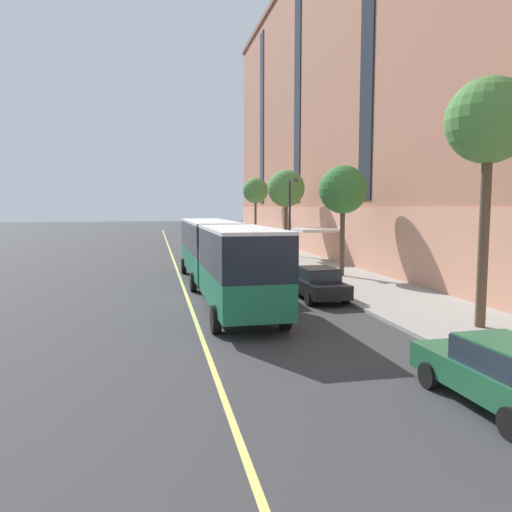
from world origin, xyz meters
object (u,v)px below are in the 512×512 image
parked_car_red_1 (244,250)px  street_tree_near_corner (489,124)px  street_tree_mid_block (343,190)px  street_tree_far_uptown (286,189)px  street_tree_far_downtown (256,191)px  street_lamp (291,213)px  city_bus (219,252)px  parked_car_green_3 (501,374)px  parked_car_black_0 (317,283)px

parked_car_red_1 → street_tree_near_corner: 26.57m
street_tree_mid_block → street_tree_far_uptown: (0.00, 13.49, 0.55)m
street_tree_mid_block → street_tree_far_uptown: bearing=90.0°
parked_car_red_1 → street_tree_near_corner: street_tree_near_corner is taller
street_tree_near_corner → street_tree_far_downtown: (0.00, 40.46, -1.05)m
street_tree_far_uptown → street_lamp: bearing=-103.0°
parked_car_red_1 → street_tree_mid_block: bearing=-71.6°
parked_car_red_1 → street_tree_mid_block: size_ratio=0.66×
city_bus → street_lamp: (6.00, 7.97, 1.89)m
street_tree_mid_block → street_lamp: bearing=117.5°
parked_car_red_1 → parked_car_green_3: (0.03, -31.69, 0.00)m
street_tree_far_downtown → city_bus: bearing=-104.8°
parked_car_black_0 → street_tree_far_downtown: bearing=83.5°
city_bus → street_tree_far_uptown: street_tree_far_uptown is taller
parked_car_black_0 → street_tree_far_uptown: (3.81, 20.00, 5.19)m
street_tree_near_corner → street_lamp: bearing=97.0°
parked_car_green_3 → street_lamp: street_lamp is taller
street_tree_mid_block → street_tree_far_downtown: bearing=90.0°
street_tree_mid_block → street_tree_far_uptown: 13.50m
parked_car_green_3 → street_tree_far_uptown: (3.97, 33.20, 5.20)m
street_tree_far_uptown → street_lamp: (-2.16, -9.33, -1.99)m
parked_car_green_3 → street_tree_mid_block: (3.97, 19.72, 4.65)m
parked_car_black_0 → street_tree_far_downtown: size_ratio=0.63×
parked_car_green_3 → street_tree_near_corner: (3.97, 6.23, 6.48)m
city_bus → street_tree_near_corner: street_tree_near_corner is taller
parked_car_black_0 → parked_car_red_1: bearing=90.6°
parked_car_green_3 → street_tree_far_downtown: street_tree_far_downtown is taller
street_tree_far_downtown → parked_car_red_1: bearing=-104.9°
parked_car_red_1 → street_tree_near_corner: size_ratio=0.52×
street_lamp → street_tree_near_corner: bearing=-83.0°
parked_car_green_3 → street_lamp: size_ratio=0.74×
parked_car_black_0 → street_tree_far_downtown: (3.81, 33.49, 5.42)m
street_tree_near_corner → parked_car_black_0: bearing=118.6°
city_bus → parked_car_black_0: (4.34, -2.69, -1.31)m
parked_car_red_1 → street_lamp: 8.65m
parked_car_black_0 → parked_car_red_1: 18.49m
parked_car_green_3 → street_tree_far_downtown: size_ratio=0.61×
street_tree_mid_block → city_bus: bearing=-154.9°
city_bus → street_tree_near_corner: 13.66m
parked_car_green_3 → parked_car_red_1: bearing=90.0°
city_bus → street_lamp: bearing=53.1°
parked_car_red_1 → street_lamp: size_ratio=0.73×
city_bus → street_tree_near_corner: bearing=-49.9°
parked_car_red_1 → street_tree_near_corner: bearing=-81.1°
parked_car_red_1 → street_tree_far_downtown: bearing=75.1°
parked_car_red_1 → street_tree_far_uptown: size_ratio=0.60×
parked_car_green_3 → street_tree_mid_block: bearing=78.6°
parked_car_green_3 → street_lamp: bearing=85.7°
street_tree_near_corner → street_tree_far_uptown: (0.00, 26.97, -1.28)m
parked_car_green_3 → street_tree_mid_block: street_tree_mid_block is taller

